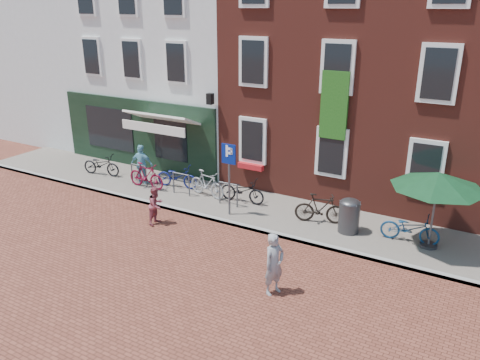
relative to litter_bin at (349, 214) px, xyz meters
The scene contains 18 objects.
ground 4.96m from the litter_bin, 165.22° to the right, with size 80.00×80.00×0.00m, color brown.
sidewalk 3.81m from the litter_bin, behind, with size 24.00×3.00×0.10m, color slate.
building_stucco 11.94m from the litter_bin, 149.49° to the left, with size 8.00×8.00×9.00m, color silver.
building_brick_mid 7.69m from the litter_bin, 115.58° to the left, with size 6.00×8.00×10.00m, color maroon.
filler_left 18.58m from the litter_bin, 161.58° to the left, with size 7.00×8.00×9.00m, color silver.
litter_bin is the anchor object (origin of this frame).
parking_sign 4.04m from the litter_bin, 169.62° to the right, with size 0.50×0.08×2.43m.
parasol 2.79m from the litter_bin, ahead, with size 2.56×2.56×2.37m.
woman 4.02m from the litter_bin, 98.83° to the right, with size 0.58×0.38×1.58m, color gray.
boy 6.06m from the litter_bin, 158.09° to the right, with size 0.61×0.48×1.26m, color #95404B.
cafe_person 8.24m from the litter_bin, behind, with size 0.91×0.38×1.56m, color #6EB9CF.
bicycle_0 10.36m from the litter_bin, behind, with size 0.58×1.67×0.88m, color black.
bicycle_1 7.82m from the litter_bin, behind, with size 0.46×1.62×0.97m, color maroon.
bicycle_2 6.85m from the litter_bin, behind, with size 0.58×1.67×0.88m, color navy.
bicycle_3 5.34m from the litter_bin, behind, with size 0.46×1.62×0.97m, color gray.
bicycle_4 4.00m from the litter_bin, behind, with size 0.58×1.67×0.88m, color black.
bicycle_5 1.02m from the litter_bin, 168.91° to the left, with size 0.46×1.62×0.97m, color black.
bicycle_6 1.78m from the litter_bin, ahead, with size 0.58×1.67×0.88m, color navy.
Camera 1 is at (8.38, -11.85, 6.66)m, focal length 35.64 mm.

